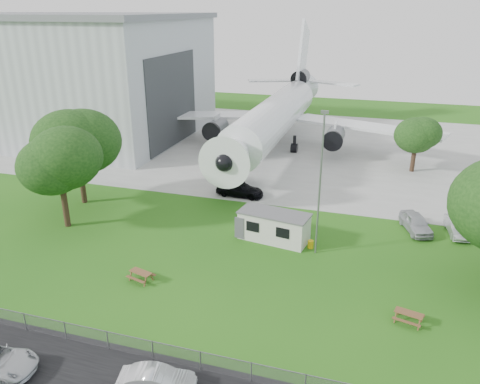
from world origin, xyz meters
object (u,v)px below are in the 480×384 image
(car_centre_sedan, at_px, (157,381))
(picnic_east, at_px, (408,322))
(hangar, at_px, (60,74))
(picnic_west, at_px, (142,280))
(site_cabin, at_px, (274,226))
(airliner, at_px, (277,113))

(car_centre_sedan, bearing_deg, picnic_east, -64.94)
(hangar, xyz_separation_m, car_centre_sedan, (40.32, -47.67, -8.72))
(picnic_west, bearing_deg, picnic_east, 17.03)
(hangar, height_order, site_cabin, hangar)
(hangar, distance_m, airliner, 36.21)
(airliner, bearing_deg, picnic_west, -92.71)
(picnic_west, bearing_deg, hangar, 147.19)
(airliner, distance_m, picnic_east, 41.50)
(hangar, height_order, picnic_west, hangar)
(airliner, bearing_deg, picnic_east, -64.94)
(airliner, distance_m, car_centre_sedan, 47.95)
(airliner, height_order, picnic_west, airliner)
(picnic_west, relative_size, picnic_east, 1.00)
(site_cabin, xyz_separation_m, picnic_east, (11.16, -8.93, -1.31))
(picnic_east, bearing_deg, hangar, 159.29)
(picnic_east, bearing_deg, airliner, 129.38)
(site_cabin, bearing_deg, car_centre_sedan, -95.74)
(airliner, height_order, site_cabin, airliner)
(picnic_west, distance_m, car_centre_sedan, 11.45)
(car_centre_sedan, bearing_deg, picnic_west, 19.58)
(site_cabin, distance_m, picnic_east, 14.36)
(hangar, distance_m, picnic_east, 65.90)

